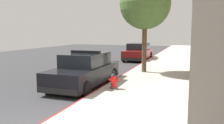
# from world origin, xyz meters

# --- Properties ---
(ground_plane) EXTENTS (31.96, 60.00, 0.20)m
(ground_plane) POSITION_xyz_m (-4.19, 10.00, -0.10)
(ground_plane) COLOR #353538
(sidewalk_pavement) EXTENTS (3.62, 60.00, 0.16)m
(sidewalk_pavement) POSITION_xyz_m (1.81, 10.00, 0.08)
(sidewalk_pavement) COLOR #ADA89E
(sidewalk_pavement) RESTS_ON ground
(curb_painted_edge) EXTENTS (0.08, 60.00, 0.16)m
(curb_painted_edge) POSITION_xyz_m (-0.04, 10.00, 0.08)
(curb_painted_edge) COLOR maroon
(curb_painted_edge) RESTS_ON ground
(police_cruiser) EXTENTS (1.94, 4.84, 1.68)m
(police_cruiser) POSITION_xyz_m (-1.12, 5.32, 0.74)
(police_cruiser) COLOR black
(police_cruiser) RESTS_ON ground
(parked_car_silver_ahead) EXTENTS (1.94, 4.84, 1.56)m
(parked_car_silver_ahead) POSITION_xyz_m (-1.06, 16.29, 0.74)
(parked_car_silver_ahead) COLOR maroon
(parked_car_silver_ahead) RESTS_ON ground
(fire_hydrant) EXTENTS (0.44, 0.40, 0.76)m
(fire_hydrant) POSITION_xyz_m (0.55, 4.60, 0.51)
(fire_hydrant) COLOR #4C4C51
(fire_hydrant) RESTS_ON sidewalk_pavement
(street_tree) EXTENTS (2.99, 2.99, 5.53)m
(street_tree) POSITION_xyz_m (0.93, 9.18, 4.17)
(street_tree) COLOR brown
(street_tree) RESTS_ON sidewalk_pavement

